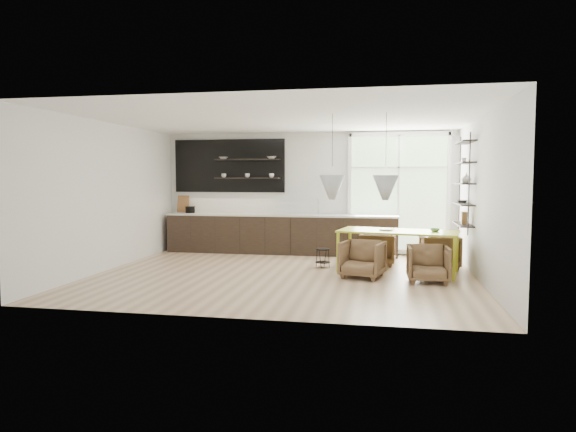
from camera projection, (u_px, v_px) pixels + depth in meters
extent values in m
cube|color=#D3AF8D|center=(283.00, 275.00, 9.57)|extent=(7.00, 6.00, 0.01)
cube|color=silver|center=(307.00, 193.00, 12.40)|extent=(7.00, 0.02, 2.90)
cube|color=silver|center=(110.00, 196.00, 10.11)|extent=(0.02, 6.00, 2.90)
cube|color=silver|center=(483.00, 199.00, 8.82)|extent=(0.02, 6.00, 2.90)
cube|color=white|center=(283.00, 118.00, 9.35)|extent=(7.00, 6.00, 0.01)
cube|color=#B2D1A5|center=(398.00, 193.00, 11.98)|extent=(2.20, 0.02, 2.70)
cube|color=white|center=(398.00, 193.00, 11.95)|extent=(2.30, 0.08, 2.80)
cone|color=silver|center=(332.00, 187.00, 8.78)|extent=(0.44, 0.44, 0.42)
cone|color=silver|center=(386.00, 188.00, 8.62)|extent=(0.44, 0.44, 0.42)
cylinder|color=black|center=(332.00, 140.00, 8.72)|extent=(0.01, 0.01, 0.89)
cylinder|color=black|center=(386.00, 139.00, 8.55)|extent=(0.01, 0.01, 0.89)
cube|color=black|center=(280.00, 235.00, 12.26)|extent=(5.50, 0.65, 0.90)
cube|color=silver|center=(280.00, 215.00, 12.23)|extent=(5.54, 0.69, 0.04)
cube|color=silver|center=(283.00, 203.00, 12.52)|extent=(5.50, 0.02, 0.55)
cube|color=black|center=(229.00, 166.00, 12.67)|extent=(2.80, 0.06, 1.30)
cube|color=black|center=(247.00, 159.00, 12.43)|extent=(1.60, 0.28, 0.03)
cube|color=black|center=(247.00, 178.00, 12.47)|extent=(1.60, 0.28, 0.03)
cube|color=#946036|center=(183.00, 204.00, 12.91)|extent=(0.30, 0.10, 0.42)
cylinder|color=silver|center=(318.00, 207.00, 12.14)|extent=(0.02, 0.02, 0.40)
imported|color=white|center=(224.00, 158.00, 12.54)|extent=(0.22, 0.22, 0.05)
imported|color=white|center=(271.00, 158.00, 12.32)|extent=(0.22, 0.22, 0.05)
imported|color=white|center=(224.00, 175.00, 12.57)|extent=(0.12, 0.12, 0.10)
imported|color=white|center=(247.00, 175.00, 12.46)|extent=(0.12, 0.12, 0.10)
imported|color=white|center=(272.00, 175.00, 12.35)|extent=(0.12, 0.12, 0.10)
cylinder|color=black|center=(190.00, 210.00, 12.68)|extent=(0.23, 0.23, 0.14)
cube|color=black|center=(469.00, 184.00, 9.41)|extent=(0.02, 0.02, 1.90)
cube|color=black|center=(460.00, 183.00, 10.59)|extent=(0.02, 0.02, 1.90)
cube|color=black|center=(463.00, 224.00, 10.06)|extent=(0.26, 1.20, 0.02)
cube|color=black|center=(464.00, 204.00, 10.03)|extent=(0.26, 1.20, 0.02)
cube|color=black|center=(464.00, 184.00, 10.00)|extent=(0.26, 1.20, 0.02)
cube|color=black|center=(465.00, 163.00, 9.97)|extent=(0.26, 1.20, 0.03)
cube|color=black|center=(465.00, 142.00, 9.94)|extent=(0.26, 1.20, 0.03)
imported|color=white|center=(466.00, 178.00, 9.75)|extent=(0.18, 0.18, 0.19)
imported|color=#333338|center=(462.00, 202.00, 10.22)|extent=(0.22, 0.22, 0.05)
imported|color=white|center=(464.00, 160.00, 10.06)|extent=(0.10, 0.10, 0.09)
cube|color=#946036|center=(464.00, 218.00, 9.95)|extent=(0.10, 0.18, 0.24)
cube|color=gold|center=(398.00, 231.00, 9.78)|extent=(2.36, 1.39, 0.03)
cube|color=gold|center=(338.00, 253.00, 9.78)|extent=(0.06, 0.06, 0.77)
cube|color=gold|center=(350.00, 247.00, 10.61)|extent=(0.06, 0.06, 0.77)
cube|color=gold|center=(454.00, 259.00, 9.01)|extent=(0.06, 0.06, 0.77)
cube|color=gold|center=(457.00, 252.00, 9.85)|extent=(0.06, 0.06, 0.77)
imported|color=brown|center=(378.00, 249.00, 10.70)|extent=(0.76, 0.78, 0.67)
imported|color=brown|center=(440.00, 251.00, 10.29)|extent=(0.78, 0.80, 0.68)
imported|color=brown|center=(362.00, 259.00, 9.32)|extent=(0.88, 0.89, 0.68)
imported|color=brown|center=(428.00, 264.00, 8.92)|extent=(0.71, 0.73, 0.65)
cylinder|color=black|center=(323.00, 249.00, 10.36)|extent=(0.28, 0.28, 0.02)
cylinder|color=black|center=(323.00, 262.00, 10.38)|extent=(0.30, 0.30, 0.01)
cylinder|color=black|center=(329.00, 259.00, 10.31)|extent=(0.01, 0.01, 0.37)
cylinder|color=black|center=(325.00, 257.00, 10.49)|extent=(0.01, 0.01, 0.37)
cylinder|color=black|center=(317.00, 258.00, 10.43)|extent=(0.01, 0.01, 0.37)
cylinder|color=black|center=(320.00, 259.00, 10.25)|extent=(0.01, 0.01, 0.37)
imported|color=white|center=(381.00, 229.00, 9.89)|extent=(0.29, 0.33, 0.03)
imported|color=#4D7956|center=(435.00, 230.00, 9.61)|extent=(0.24, 0.24, 0.06)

